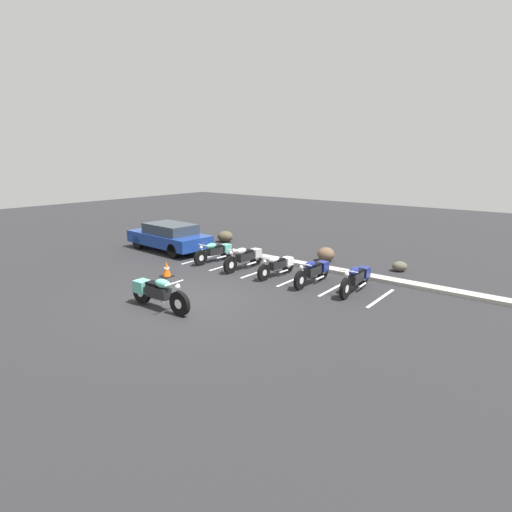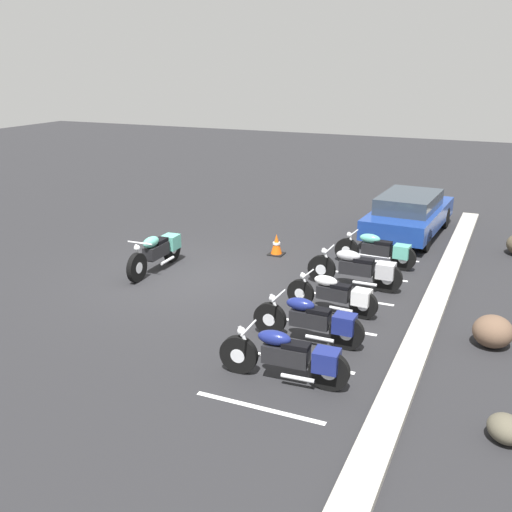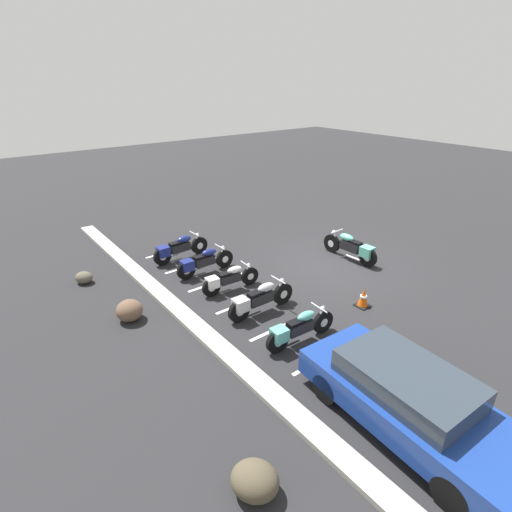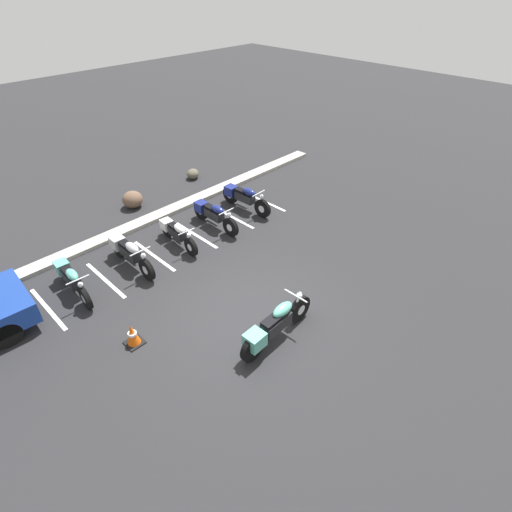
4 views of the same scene
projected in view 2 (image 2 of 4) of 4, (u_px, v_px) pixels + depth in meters
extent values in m
plane|color=#262628|center=(183.00, 277.00, 14.49)|extent=(60.00, 60.00, 0.00)
cylinder|color=black|center=(137.00, 268.00, 14.06)|extent=(0.70, 0.15, 0.70)
cylinder|color=silver|center=(137.00, 268.00, 14.06)|extent=(0.27, 0.14, 0.27)
cylinder|color=black|center=(172.00, 248.00, 15.51)|extent=(0.70, 0.15, 0.70)
cylinder|color=silver|center=(172.00, 248.00, 15.51)|extent=(0.27, 0.14, 0.27)
cube|color=black|center=(156.00, 251.00, 14.78)|extent=(0.81, 0.32, 0.32)
ellipsoid|color=#59B29E|center=(151.00, 242.00, 14.51)|extent=(0.60, 0.29, 0.25)
cube|color=black|center=(159.00, 241.00, 14.87)|extent=(0.47, 0.27, 0.08)
cube|color=#59B29E|center=(171.00, 242.00, 15.40)|extent=(0.43, 0.39, 0.36)
cylinder|color=silver|center=(139.00, 255.00, 14.09)|extent=(0.28, 0.07, 0.56)
cylinder|color=silver|center=(140.00, 243.00, 14.06)|extent=(0.06, 0.66, 0.04)
sphere|color=silver|center=(137.00, 248.00, 13.97)|extent=(0.15, 0.15, 0.15)
cylinder|color=silver|center=(167.00, 260.00, 15.06)|extent=(0.58, 0.09, 0.07)
cylinder|color=black|center=(347.00, 250.00, 15.48)|extent=(0.15, 0.63, 0.63)
cylinder|color=silver|center=(347.00, 250.00, 15.48)|extent=(0.13, 0.25, 0.24)
cylinder|color=black|center=(403.00, 258.00, 14.83)|extent=(0.15, 0.63, 0.63)
cylinder|color=silver|center=(403.00, 258.00, 14.83)|extent=(0.13, 0.25, 0.24)
cube|color=black|center=(377.00, 249.00, 15.09)|extent=(0.31, 0.74, 0.28)
ellipsoid|color=#59B29E|center=(370.00, 238.00, 15.10)|extent=(0.28, 0.55, 0.23)
cube|color=black|center=(383.00, 243.00, 14.96)|extent=(0.25, 0.43, 0.08)
cube|color=#59B29E|center=(402.00, 252.00, 14.80)|extent=(0.36, 0.40, 0.32)
cylinder|color=silver|center=(351.00, 242.00, 15.35)|extent=(0.07, 0.25, 0.51)
cylinder|color=silver|center=(354.00, 233.00, 15.25)|extent=(0.59, 0.07, 0.03)
sphere|color=silver|center=(349.00, 235.00, 15.33)|extent=(0.13, 0.13, 0.13)
cylinder|color=silver|center=(384.00, 263.00, 14.96)|extent=(0.10, 0.53, 0.07)
cylinder|color=black|center=(322.00, 269.00, 14.02)|extent=(0.13, 0.66, 0.66)
cylinder|color=silver|center=(322.00, 269.00, 14.02)|extent=(0.13, 0.25, 0.25)
cylinder|color=black|center=(388.00, 278.00, 13.41)|extent=(0.13, 0.66, 0.66)
cylinder|color=silver|center=(388.00, 278.00, 13.41)|extent=(0.13, 0.25, 0.25)
cube|color=black|center=(356.00, 268.00, 13.65)|extent=(0.29, 0.76, 0.30)
ellipsoid|color=#B7B7BC|center=(348.00, 255.00, 13.65)|extent=(0.27, 0.56, 0.24)
cube|color=black|center=(364.00, 260.00, 13.52)|extent=(0.24, 0.44, 0.08)
cube|color=#B7B7BC|center=(386.00, 271.00, 13.38)|extent=(0.36, 0.40, 0.34)
cylinder|color=silver|center=(327.00, 259.00, 13.90)|extent=(0.06, 0.26, 0.53)
cylinder|color=silver|center=(330.00, 249.00, 13.79)|extent=(0.62, 0.04, 0.04)
sphere|color=silver|center=(324.00, 251.00, 13.87)|extent=(0.14, 0.14, 0.14)
cylinder|color=silver|center=(365.00, 284.00, 13.53)|extent=(0.07, 0.55, 0.07)
cylinder|color=black|center=(301.00, 293.00, 12.68)|extent=(0.15, 0.60, 0.59)
cylinder|color=silver|center=(301.00, 293.00, 12.68)|extent=(0.13, 0.23, 0.22)
cylinder|color=black|center=(363.00, 305.00, 12.05)|extent=(0.15, 0.60, 0.59)
cylinder|color=silver|center=(363.00, 305.00, 12.05)|extent=(0.13, 0.23, 0.22)
cube|color=black|center=(333.00, 293.00, 12.30)|extent=(0.30, 0.70, 0.27)
ellipsoid|color=white|center=(326.00, 281.00, 12.31)|extent=(0.27, 0.52, 0.21)
cube|color=black|center=(341.00, 286.00, 12.18)|extent=(0.24, 0.41, 0.07)
cube|color=white|center=(362.00, 297.00, 12.02)|extent=(0.35, 0.38, 0.30)
cylinder|color=silver|center=(305.00, 283.00, 12.55)|extent=(0.07, 0.24, 0.48)
cylinder|color=silver|center=(308.00, 273.00, 12.46)|extent=(0.56, 0.07, 0.03)
sphere|color=silver|center=(303.00, 276.00, 12.53)|extent=(0.13, 0.13, 0.13)
cylinder|color=silver|center=(341.00, 309.00, 12.18)|extent=(0.10, 0.50, 0.06)
cylinder|color=black|center=(270.00, 319.00, 11.34)|extent=(0.12, 0.64, 0.64)
cylinder|color=silver|center=(270.00, 319.00, 11.34)|extent=(0.12, 0.24, 0.24)
cylinder|color=black|center=(347.00, 333.00, 10.76)|extent=(0.12, 0.64, 0.64)
cylinder|color=silver|center=(347.00, 333.00, 10.76)|extent=(0.12, 0.24, 0.24)
cube|color=black|center=(310.00, 319.00, 10.98)|extent=(0.28, 0.74, 0.29)
ellipsoid|color=navy|center=(300.00, 304.00, 10.98)|extent=(0.26, 0.54, 0.23)
cube|color=black|center=(319.00, 311.00, 10.86)|extent=(0.24, 0.43, 0.08)
cube|color=navy|center=(345.00, 324.00, 10.72)|extent=(0.35, 0.39, 0.33)
cylinder|color=silver|center=(276.00, 308.00, 11.22)|extent=(0.06, 0.25, 0.52)
cylinder|color=silver|center=(279.00, 295.00, 11.12)|extent=(0.60, 0.04, 0.03)
sphere|color=silver|center=(272.00, 298.00, 11.19)|extent=(0.14, 0.14, 0.14)
cylinder|color=silver|center=(320.00, 339.00, 10.86)|extent=(0.07, 0.53, 0.07)
cylinder|color=black|center=(239.00, 355.00, 9.94)|extent=(0.15, 0.66, 0.66)
cylinder|color=silver|center=(239.00, 355.00, 9.94)|extent=(0.14, 0.26, 0.25)
cylinder|color=black|center=(329.00, 371.00, 9.41)|extent=(0.15, 0.66, 0.66)
cylinder|color=silver|center=(329.00, 371.00, 9.41)|extent=(0.14, 0.26, 0.25)
cube|color=black|center=(286.00, 355.00, 9.62)|extent=(0.32, 0.77, 0.30)
ellipsoid|color=navy|center=(274.00, 338.00, 9.60)|extent=(0.29, 0.57, 0.24)
cube|color=black|center=(296.00, 345.00, 9.50)|extent=(0.26, 0.45, 0.08)
cube|color=navy|center=(327.00, 360.00, 9.38)|extent=(0.38, 0.42, 0.34)
cylinder|color=silver|center=(245.00, 342.00, 9.82)|extent=(0.07, 0.26, 0.53)
cylinder|color=silver|center=(249.00, 328.00, 9.72)|extent=(0.62, 0.07, 0.04)
sphere|color=silver|center=(241.00, 331.00, 9.79)|extent=(0.14, 0.14, 0.14)
cylinder|color=silver|center=(298.00, 378.00, 9.50)|extent=(0.10, 0.55, 0.07)
cylinder|color=black|center=(394.00, 212.00, 19.34)|extent=(0.65, 0.26, 0.64)
cylinder|color=black|center=(444.00, 218.00, 18.65)|extent=(0.65, 0.26, 0.64)
cylinder|color=black|center=(369.00, 233.00, 17.01)|extent=(0.65, 0.26, 0.64)
cylinder|color=black|center=(425.00, 240.00, 16.33)|extent=(0.65, 0.26, 0.64)
cube|color=navy|center=(409.00, 217.00, 17.76)|extent=(4.40, 2.05, 0.55)
cube|color=#2D3842|center=(409.00, 202.00, 17.47)|extent=(2.49, 1.65, 0.45)
cube|color=#A8A399|center=(430.00, 313.00, 12.23)|extent=(18.00, 0.50, 0.12)
ellipsoid|color=brown|center=(506.00, 429.00, 8.17)|extent=(0.73, 0.72, 0.39)
ellipsoid|color=brown|center=(493.00, 331.00, 10.87)|extent=(1.01, 1.01, 0.59)
cube|color=black|center=(276.00, 254.00, 16.14)|extent=(0.40, 0.40, 0.03)
cone|color=#EA590F|center=(276.00, 244.00, 16.06)|extent=(0.32, 0.32, 0.57)
cylinder|color=white|center=(276.00, 243.00, 16.05)|extent=(0.20, 0.20, 0.06)
cube|color=white|center=(379.00, 257.00, 15.97)|extent=(0.10, 2.10, 0.00)
cube|color=white|center=(364.00, 275.00, 14.58)|extent=(0.10, 2.10, 0.00)
cube|color=white|center=(346.00, 298.00, 13.19)|extent=(0.10, 2.10, 0.00)
cube|color=white|center=(324.00, 326.00, 11.80)|extent=(0.10, 2.10, 0.00)
cube|color=white|center=(296.00, 361.00, 10.40)|extent=(0.10, 2.10, 0.00)
cube|color=white|center=(259.00, 408.00, 9.01)|extent=(0.10, 2.10, 0.00)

